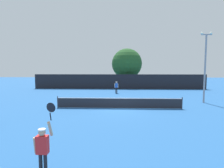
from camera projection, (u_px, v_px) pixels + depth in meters
name	position (u px, v px, depth m)	size (l,w,h in m)	color
ground_plane	(119.00, 108.00, 16.15)	(120.00, 120.00, 0.00)	#235693
tennis_net	(119.00, 103.00, 16.10)	(11.40, 0.08, 1.07)	#232328
perimeter_fence	(119.00, 82.00, 31.81)	(30.77, 0.12, 2.63)	black
player_serving	(43.00, 145.00, 5.80)	(0.67, 0.39, 2.48)	red
player_receiving	(116.00, 86.00, 26.14)	(0.57, 0.25, 1.70)	blue
tennis_ball	(102.00, 106.00, 16.78)	(0.07, 0.07, 0.07)	#CCE033
light_pole	(205.00, 63.00, 18.49)	(1.18, 0.28, 7.39)	gray
large_tree	(127.00, 64.00, 35.43)	(6.02, 6.02, 7.65)	brown
parked_car_near	(80.00, 82.00, 37.30)	(2.40, 4.40, 1.69)	red
parked_car_mid	(105.00, 82.00, 39.65)	(2.31, 4.37, 1.69)	white
parked_car_far	(151.00, 82.00, 38.45)	(2.16, 4.31, 1.69)	#B7B7BC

